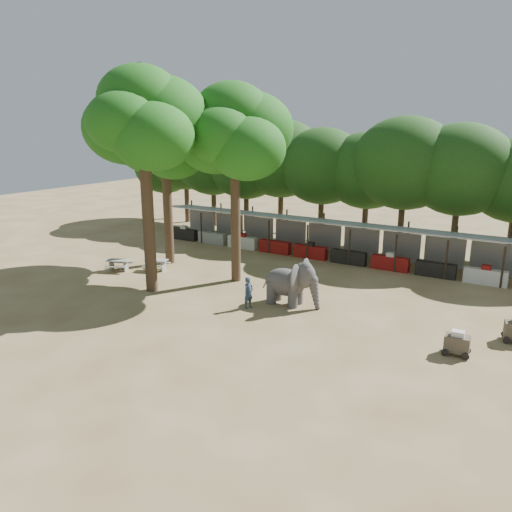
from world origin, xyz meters
The scene contains 11 objects.
ground centered at (0.00, 0.00, 0.00)m, with size 100.00×100.00×0.00m, color brown.
vendor_stalls centered at (0.00, 13.84, 1.18)m, with size 28.00×2.99×2.80m.
yard_tree_left centered at (-9.13, 7.19, 8.20)m, with size 7.10×6.90×11.02m.
yard_tree_center centered at (-6.13, 2.19, 9.21)m, with size 7.10×6.90×12.04m.
yard_tree_back centered at (-3.13, 6.19, 8.54)m, with size 7.10×6.90×11.36m.
backdrop_trees centered at (0.00, 19.00, 5.51)m, with size 46.46×5.95×8.33m.
elephant centered at (1.72, 4.03, 1.19)m, with size 3.12×2.39×2.39m.
handler centered at (0.10, 2.46, 0.81)m, with size 0.58×0.39×1.62m, color #26384C.
picnic_table_near centered at (-10.49, 3.81, 0.46)m, with size 1.81×1.73×0.71m.
picnic_table_far centered at (-8.48, 5.10, 0.47)m, with size 1.75×1.66×0.71m.
cart_front centered at (10.10, 2.31, 0.51)m, with size 1.10×0.76×1.04m.
Camera 1 is at (12.79, -17.66, 9.01)m, focal length 35.00 mm.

